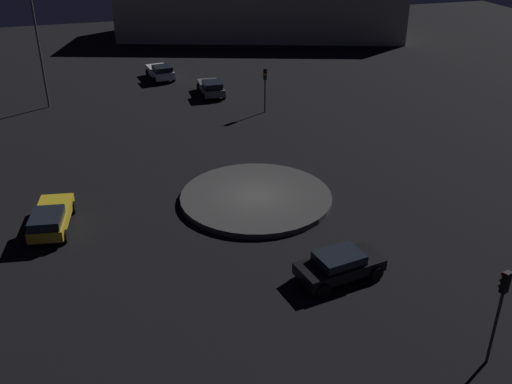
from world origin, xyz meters
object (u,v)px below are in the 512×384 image
car_yellow (51,218)px  traffic_light_south (265,81)px  car_black (340,265)px  streetlamp_southeast (37,34)px  traffic_light_north (501,300)px  store_building (261,7)px  car_white (160,71)px  car_grey (211,87)px

car_yellow → traffic_light_south: size_ratio=1.26×
car_black → streetlamp_southeast: bearing=-75.3°
traffic_light_north → store_building: 59.76m
car_black → car_white: (3.23, -36.17, 0.03)m
streetlamp_southeast → store_building: streetlamp_southeast is taller
car_grey → traffic_light_north: traffic_light_north is taller
car_black → traffic_light_south: traffic_light_south is taller
car_white → traffic_light_south: 14.38m
car_yellow → car_white: (-10.10, -27.48, 0.01)m
car_grey → traffic_light_south: (-3.31, 5.87, 1.93)m
car_black → car_white: car_white is taller
car_yellow → traffic_light_north: traffic_light_north is taller
streetlamp_southeast → store_building: bearing=-140.2°
car_black → store_building: (-12.18, -52.19, 2.91)m
store_building → traffic_light_south: bearing=92.1°
traffic_light_south → streetlamp_southeast: size_ratio=0.38×
car_white → traffic_light_north: bearing=-178.5°
car_grey → store_building: bearing=-25.3°
traffic_light_north → car_grey: bearing=-12.6°
car_grey → car_yellow: 25.06m
car_yellow → streetlamp_southeast: (0.50, -21.80, 5.55)m
car_grey → traffic_light_south: bearing=-148.5°
traffic_light_north → store_building: (-8.88, -59.09, 0.59)m
car_grey → store_building: 25.60m
car_yellow → store_building: size_ratio=0.13×
car_grey → car_yellow: size_ratio=0.92×
streetlamp_southeast → car_yellow: bearing=91.3°
car_grey → traffic_light_south: traffic_light_south is taller
car_grey → car_black: 29.63m
traffic_light_north → store_building: store_building is taller
traffic_light_south → traffic_light_north: bearing=18.6°
traffic_light_south → store_building: bearing=-177.0°
car_black → traffic_light_south: 24.13m
store_building → car_white: bearing=64.7°
car_black → streetlamp_southeast: size_ratio=0.46×
car_white → traffic_light_south: size_ratio=1.15×
car_black → streetlamp_southeast: (13.83, -30.49, 5.57)m
car_grey → car_black: (0.45, 29.62, -0.01)m
car_black → traffic_light_north: 8.00m
store_building → traffic_light_north: bearing=100.1°
traffic_light_south → car_white: bearing=-131.1°
car_white → traffic_light_north: size_ratio=1.00×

